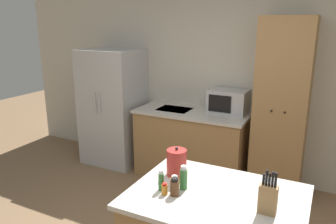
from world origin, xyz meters
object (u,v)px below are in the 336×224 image
object	(u,v)px
kettle	(177,162)
spice_bottle_amber_oil	(161,181)
microwave	(228,101)
knife_block	(268,198)
spice_bottle_short_red	(183,178)
spice_bottle_pale_salt	(165,189)
pantry_cabinet	(281,110)
spice_bottle_tall_dark	(175,182)
fire_extinguisher	(87,142)
spice_bottle_green_herb	(175,187)
refrigerator	(114,107)

from	to	relation	value
kettle	spice_bottle_amber_oil	bearing A→B (deg)	-89.23
microwave	knife_block	size ratio (longest dim) A/B	1.66
microwave	spice_bottle_short_red	xyz separation A→B (m)	(0.30, -2.08, -0.08)
spice_bottle_short_red	spice_bottle_pale_salt	world-z (taller)	spice_bottle_short_red
spice_bottle_pale_salt	kettle	bearing A→B (deg)	99.90
pantry_cabinet	spice_bottle_amber_oil	size ratio (longest dim) A/B	14.16
knife_block	spice_bottle_short_red	world-z (taller)	knife_block
pantry_cabinet	knife_block	bearing A→B (deg)	-83.88
spice_bottle_tall_dark	fire_extinguisher	world-z (taller)	spice_bottle_tall_dark
microwave	spice_bottle_pale_salt	xyz separation A→B (m)	(0.21, -2.21, -0.13)
spice_bottle_tall_dark	spice_bottle_short_red	size ratio (longest dim) A/B	0.49
spice_bottle_green_herb	spice_bottle_amber_oil	bearing A→B (deg)	168.83
spice_bottle_short_red	knife_block	bearing A→B (deg)	-4.80
fire_extinguisher	spice_bottle_tall_dark	bearing A→B (deg)	-37.91
refrigerator	fire_extinguisher	world-z (taller)	refrigerator
spice_bottle_amber_oil	spice_bottle_green_herb	distance (m)	0.12
pantry_cabinet	fire_extinguisher	distance (m)	3.10
pantry_cabinet	spice_bottle_pale_salt	world-z (taller)	pantry_cabinet
refrigerator	spice_bottle_green_herb	size ratio (longest dim) A/B	12.96
pantry_cabinet	kettle	size ratio (longest dim) A/B	9.20
spice_bottle_amber_oil	knife_block	bearing A→B (deg)	2.76
pantry_cabinet	spice_bottle_pale_salt	size ratio (longest dim) A/B	25.77
refrigerator	kettle	distance (m)	2.55
spice_bottle_short_red	fire_extinguisher	xyz separation A→B (m)	(-2.60, 1.96, -0.82)
spice_bottle_short_red	spice_bottle_pale_salt	xyz separation A→B (m)	(-0.09, -0.13, -0.04)
microwave	spice_bottle_short_red	size ratio (longest dim) A/B	2.72
refrigerator	pantry_cabinet	xyz separation A→B (m)	(2.38, 0.08, 0.22)
spice_bottle_amber_oil	spice_bottle_pale_salt	world-z (taller)	spice_bottle_amber_oil
refrigerator	pantry_cabinet	bearing A→B (deg)	2.00
pantry_cabinet	spice_bottle_tall_dark	xyz separation A→B (m)	(-0.44, -2.00, -0.12)
spice_bottle_short_red	spice_bottle_tall_dark	bearing A→B (deg)	-175.88
microwave	fire_extinguisher	world-z (taller)	microwave
refrigerator	spice_bottle_pale_salt	bearing A→B (deg)	-46.88
kettle	fire_extinguisher	bearing A→B (deg)	144.02
spice_bottle_short_red	fire_extinguisher	size ratio (longest dim) A/B	0.44
microwave	spice_bottle_green_herb	size ratio (longest dim) A/B	3.71
spice_bottle_short_red	spice_bottle_pale_salt	size ratio (longest dim) A/B	2.15
spice_bottle_green_herb	knife_block	bearing A→B (deg)	5.46
spice_bottle_tall_dark	kettle	size ratio (longest dim) A/B	0.38
spice_bottle_pale_salt	kettle	xyz separation A→B (m)	(-0.05, 0.31, 0.07)
spice_bottle_tall_dark	fire_extinguisher	size ratio (longest dim) A/B	0.22
refrigerator	spice_bottle_amber_oil	distance (m)	2.74
pantry_cabinet	spice_bottle_pale_salt	xyz separation A→B (m)	(-0.46, -2.13, -0.12)
pantry_cabinet	microwave	xyz separation A→B (m)	(-0.68, 0.08, 0.01)
knife_block	spice_bottle_tall_dark	xyz separation A→B (m)	(-0.66, 0.05, -0.06)
pantry_cabinet	spice_bottle_tall_dark	world-z (taller)	pantry_cabinet
microwave	spice_bottle_tall_dark	bearing A→B (deg)	-83.66
knife_block	spice_bottle_short_red	xyz separation A→B (m)	(-0.60, 0.05, -0.02)
spice_bottle_green_herb	spice_bottle_pale_salt	bearing A→B (deg)	-163.33
microwave	spice_bottle_pale_salt	distance (m)	2.22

